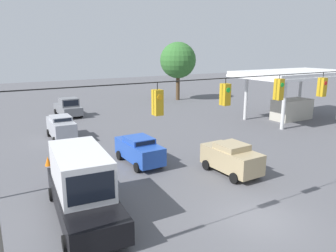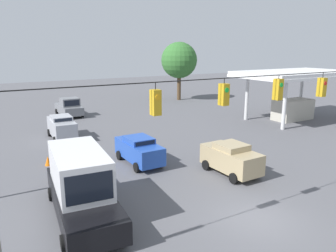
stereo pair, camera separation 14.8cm
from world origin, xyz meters
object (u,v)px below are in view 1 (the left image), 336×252
Objects in this scene: sedan_tan_crossing_near at (231,158)px; tree_horizon_left at (178,60)px; traffic_cone_fourth at (48,161)px; traffic_cone_nearest at (91,217)px; box_truck_black_parked_shoulder at (82,185)px; traffic_cone_second at (73,192)px; sedan_silver_withflow_far at (61,127)px; pickup_truck_grey_withflow_deep at (68,108)px; traffic_cone_third at (60,174)px; gas_station at (294,84)px; sedan_blue_withflow_mid at (139,150)px; overhead_signal_span at (252,118)px.

sedan_tan_crossing_near is 0.47× the size of tree_horizon_left.
tree_horizon_left reaches higher than traffic_cone_fourth.
box_truck_black_parked_shoulder is at bearing -87.22° from traffic_cone_nearest.
traffic_cone_fourth is (0.17, -5.66, 0.00)m from traffic_cone_second.
tree_horizon_left is at bearing -128.38° from traffic_cone_nearest.
sedan_silver_withflow_far is 7.10× the size of traffic_cone_nearest.
sedan_silver_withflow_far is 9.96m from pickup_truck_grey_withflow_deep.
sedan_tan_crossing_near is at bearing 64.22° from tree_horizon_left.
traffic_cone_fourth is at bearing -86.54° from traffic_cone_third.
sedan_tan_crossing_near is at bearing -171.29° from traffic_cone_nearest.
traffic_cone_third is (2.17, 9.01, -0.74)m from sedan_silver_withflow_far.
traffic_cone_nearest is 0.05× the size of gas_station.
sedan_silver_withflow_far is at bearing -99.07° from box_truck_black_parked_shoulder.
traffic_cone_nearest is at bearing 78.15° from pickup_truck_grey_withflow_deep.
sedan_blue_withflow_mid is at bearing -131.40° from traffic_cone_nearest.
sedan_silver_withflow_far is at bearing -75.28° from overhead_signal_span.
sedan_tan_crossing_near is 15.21m from sedan_silver_withflow_far.
gas_station is (-25.57, -7.17, 3.50)m from traffic_cone_second.
sedan_tan_crossing_near is 6.38× the size of traffic_cone_nearest.
gas_station is at bearing -145.65° from overhead_signal_span.
sedan_blue_withflow_mid is 6.08m from traffic_cone_fourth.
traffic_cone_second is 0.07× the size of tree_horizon_left.
overhead_signal_span reaches higher than traffic_cone_nearest.
traffic_cone_third is (5.11, 18.53, -0.66)m from pickup_truck_grey_withflow_deep.
overhead_signal_span reaches higher than sedan_tan_crossing_near.
overhead_signal_span is 22.77m from gas_station.
gas_station is (-25.57, -10.15, 3.50)m from traffic_cone_nearest.
traffic_cone_second is at bearing 15.66° from gas_station.
pickup_truck_grey_withflow_deep is at bearing -103.45° from traffic_cone_second.
tree_horizon_left is at bearing -139.06° from traffic_cone_fourth.
sedan_blue_withflow_mid is (-0.14, 18.40, -0.02)m from pickup_truck_grey_withflow_deep.
gas_station reaches higher than traffic_cone_fourth.
box_truck_black_parked_shoulder is 35.36m from tree_horizon_left.
sedan_silver_withflow_far is 0.88× the size of pickup_truck_grey_withflow_deep.
sedan_silver_withflow_far is 7.10× the size of traffic_cone_fourth.
traffic_cone_third is at bearing 9.61° from gas_station.
gas_station is (-20.46, 14.20, 2.84)m from pickup_truck_grey_withflow_deep.
sedan_tan_crossing_near is at bearing 170.65° from traffic_cone_second.
pickup_truck_grey_withflow_deep is 8.07× the size of traffic_cone_fourth.
traffic_cone_third is (5.25, 0.13, -0.65)m from sedan_blue_withflow_mid.
box_truck_black_parked_shoulder is 5.00m from traffic_cone_third.
sedan_blue_withflow_mid is at bearing 109.11° from sedan_silver_withflow_far.
traffic_cone_nearest is (9.37, 1.43, -0.69)m from sedan_tan_crossing_near.
overhead_signal_span is at bearing 128.51° from traffic_cone_third.
sedan_silver_withflow_far is at bearing -98.32° from traffic_cone_nearest.
gas_station is at bearing -170.39° from traffic_cone_third.
traffic_cone_fourth is (0.17, -2.81, 0.00)m from traffic_cone_third.
sedan_tan_crossing_near is 6.11m from sedan_blue_withflow_mid.
traffic_cone_nearest is 8.64m from traffic_cone_fourth.
gas_station is at bearing 100.52° from tree_horizon_left.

